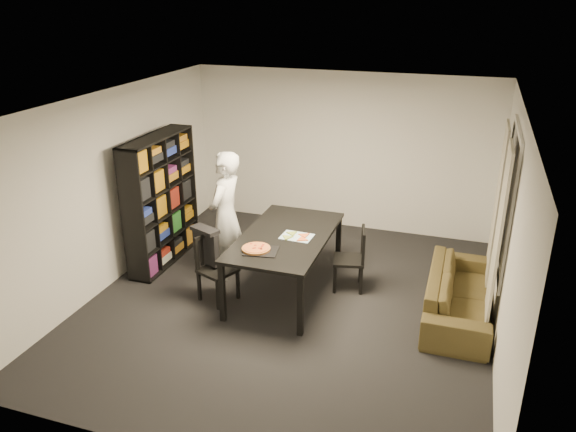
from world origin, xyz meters
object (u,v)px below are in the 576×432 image
(chair_right, at_px, (355,255))
(sofa, at_px, (459,294))
(bookshelf, at_px, (161,200))
(chair_left, at_px, (213,263))
(baking_tray, at_px, (261,251))
(pepperoni_pizza, at_px, (256,248))
(dining_table, at_px, (286,240))
(person, at_px, (226,216))

(chair_right, relative_size, sofa, 0.45)
(bookshelf, relative_size, chair_left, 2.14)
(baking_tray, distance_m, pepperoni_pizza, 0.07)
(pepperoni_pizza, bearing_deg, sofa, 15.58)
(pepperoni_pizza, distance_m, sofa, 2.57)
(sofa, bearing_deg, dining_table, 93.25)
(dining_table, height_order, chair_right, chair_right)
(bookshelf, distance_m, dining_table, 2.04)
(dining_table, distance_m, sofa, 2.28)
(pepperoni_pizza, height_order, sofa, pepperoni_pizza)
(chair_left, distance_m, person, 0.76)
(bookshelf, relative_size, pepperoni_pizza, 5.43)
(baking_tray, height_order, pepperoni_pizza, pepperoni_pizza)
(chair_left, bearing_deg, bookshelf, 78.33)
(bookshelf, height_order, dining_table, bookshelf)
(bookshelf, xyz_separation_m, chair_right, (2.86, 0.05, -0.45))
(chair_right, bearing_deg, sofa, 66.78)
(chair_right, bearing_deg, dining_table, -78.99)
(sofa, bearing_deg, baking_tray, 106.18)
(bookshelf, height_order, person, bookshelf)
(bookshelf, relative_size, baking_tray, 4.75)
(chair_right, xyz_separation_m, baking_tray, (-0.98, -0.93, 0.33))
(person, bearing_deg, bookshelf, -94.78)
(dining_table, distance_m, pepperoni_pizza, 0.59)
(dining_table, bearing_deg, bookshelf, 170.84)
(person, relative_size, sofa, 0.93)
(person, bearing_deg, chair_right, 98.67)
(bookshelf, distance_m, chair_right, 2.89)
(pepperoni_pizza, bearing_deg, chair_left, 171.56)
(chair_left, relative_size, pepperoni_pizza, 2.54)
(chair_right, xyz_separation_m, pepperoni_pizza, (-1.04, -0.93, 0.35))
(person, bearing_deg, sofa, 91.45)
(person, height_order, sofa, person)
(dining_table, relative_size, chair_left, 2.22)
(baking_tray, height_order, sofa, baking_tray)
(dining_table, relative_size, person, 1.09)
(dining_table, relative_size, sofa, 1.01)
(chair_right, xyz_separation_m, sofa, (1.38, -0.25, -0.21))
(person, distance_m, sofa, 3.21)
(dining_table, distance_m, person, 0.96)
(dining_table, relative_size, baking_tray, 4.93)
(bookshelf, bearing_deg, chair_right, 1.07)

